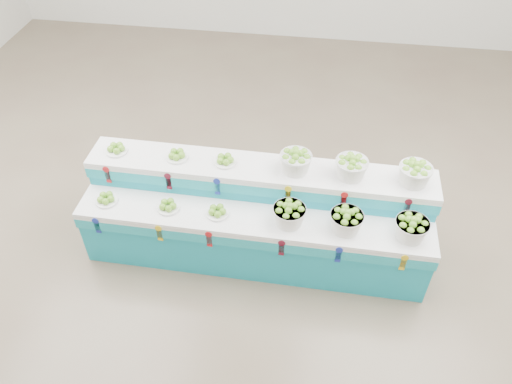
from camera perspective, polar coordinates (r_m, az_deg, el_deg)
ground at (r=5.89m, az=-2.64°, el=-3.85°), size 10.00×10.00×0.00m
display_stand at (r=5.27m, az=-0.00°, el=-2.87°), size 3.61×0.97×1.02m
plate_lower_left at (r=5.33m, az=-16.69°, el=-0.67°), size 0.24×0.24×0.10m
plate_lower_mid at (r=5.11m, az=-9.99°, el=-1.48°), size 0.24×0.24×0.10m
plate_lower_right at (r=4.99m, az=-4.43°, el=-2.14°), size 0.24×0.24×0.10m
basket_lower_left at (r=4.86m, az=3.81°, el=-2.51°), size 0.33×0.33×0.23m
basket_lower_mid at (r=4.86m, az=10.24°, el=-3.20°), size 0.33×0.33×0.23m
basket_lower_right at (r=4.94m, az=17.25°, el=-3.90°), size 0.33×0.33×0.23m
plate_upper_left at (r=5.44m, az=-15.62°, el=4.81°), size 0.24×0.24×0.10m
plate_upper_mid at (r=5.23m, az=-9.00°, el=4.24°), size 0.24×0.24×0.10m
plate_upper_right at (r=5.11m, az=-3.54°, el=3.73°), size 0.24×0.24×0.10m
basket_upper_left at (r=4.98m, az=4.52°, el=3.52°), size 0.33×0.33×0.23m
basket_upper_mid at (r=4.99m, az=10.79°, el=2.84°), size 0.33×0.33×0.23m
basket_upper_right at (r=5.07m, az=17.61°, el=2.07°), size 0.33×0.33×0.23m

